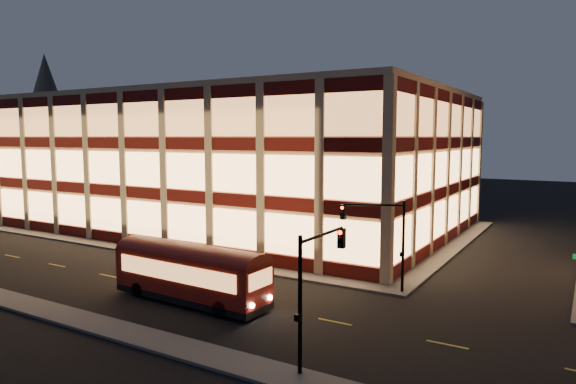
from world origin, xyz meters
The scene contains 9 objects.
ground centered at (0.00, 0.00, 0.00)m, with size 200.00×200.00×0.00m, color black.
sidewalk_office_south centered at (-3.00, 1.00, 0.07)m, with size 54.00×2.00×0.15m, color #514F4C.
sidewalk_office_east centered at (23.00, 17.00, 0.07)m, with size 2.00×30.00×0.15m, color #514F4C.
office_building centered at (-2.91, 16.91, 7.25)m, with size 50.45×30.45×14.50m.
church_tower centered at (-70.00, 40.00, 9.00)m, with size 5.00×5.00×18.00m, color #2D2621.
church_spire centered at (-70.00, 40.00, 23.00)m, with size 6.00×6.00×10.00m, color #4C473F.
traffic_signal_far centered at (22.21, 0.24, 4.11)m, with size 3.79×1.87×6.00m.
traffic_signal_near centered at (23.50, -11.03, 4.13)m, with size 0.32×4.45×6.00m.
trolley_bus centered at (12.95, -7.33, 1.97)m, with size 10.60×3.11×3.56m.
Camera 1 is at (33.60, -30.39, 9.99)m, focal length 32.00 mm.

